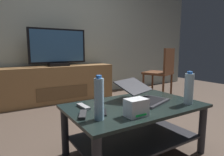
# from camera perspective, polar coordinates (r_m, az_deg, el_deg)

# --- Properties ---
(ground_plane) EXTENTS (7.68, 7.68, 0.00)m
(ground_plane) POSITION_cam_1_polar(r_m,az_deg,el_deg) (2.00, 5.87, -17.64)
(ground_plane) COLOR #4C3D33
(back_wall) EXTENTS (6.40, 0.12, 2.80)m
(back_wall) POSITION_cam_1_polar(r_m,az_deg,el_deg) (3.75, -14.92, 16.23)
(back_wall) COLOR #A8B2A8
(back_wall) RESTS_ON ground
(coffee_table) EXTENTS (1.10, 0.67, 0.43)m
(coffee_table) POSITION_cam_1_polar(r_m,az_deg,el_deg) (1.64, 6.76, -12.43)
(coffee_table) COLOR black
(coffee_table) RESTS_ON ground
(media_cabinet) EXTENTS (1.87, 0.44, 0.60)m
(media_cabinet) POSITION_cam_1_polar(r_m,az_deg,el_deg) (3.40, -15.47, -1.59)
(media_cabinet) COLOR olive
(media_cabinet) RESTS_ON ground
(television) EXTENTS (0.94, 0.20, 0.62)m
(television) POSITION_cam_1_polar(r_m,az_deg,el_deg) (3.33, -15.78, 8.53)
(television) COLOR black
(television) RESTS_ON media_cabinet
(dining_chair) EXTENTS (0.57, 0.57, 0.90)m
(dining_chair) POSITION_cam_1_polar(r_m,az_deg,el_deg) (3.53, 14.74, 2.27)
(dining_chair) COLOR #59331E
(dining_chair) RESTS_ON ground
(laptop) EXTENTS (0.43, 0.47, 0.17)m
(laptop) POSITION_cam_1_polar(r_m,az_deg,el_deg) (1.70, 9.17, -5.00)
(laptop) COLOR #333338
(laptop) RESTS_ON coffee_table
(router_box) EXTENTS (0.15, 0.11, 0.12)m
(router_box) POSITION_cam_1_polar(r_m,az_deg,el_deg) (1.32, 7.21, -8.72)
(router_box) COLOR silver
(router_box) RESTS_ON coffee_table
(water_bottle_near) EXTENTS (0.06, 0.06, 0.29)m
(water_bottle_near) POSITION_cam_1_polar(r_m,az_deg,el_deg) (1.23, -3.89, -6.21)
(water_bottle_near) COLOR #99C6E5
(water_bottle_near) RESTS_ON coffee_table
(water_bottle_far) EXTENTS (0.07, 0.07, 0.27)m
(water_bottle_far) POSITION_cam_1_polar(r_m,az_deg,el_deg) (1.70, 21.98, -2.94)
(water_bottle_far) COLOR silver
(water_bottle_far) RESTS_ON coffee_table
(cell_phone) EXTENTS (0.13, 0.16, 0.01)m
(cell_phone) POSITION_cam_1_polar(r_m,az_deg,el_deg) (1.38, -3.17, -10.22)
(cell_phone) COLOR black
(cell_phone) RESTS_ON coffee_table
(tv_remote) EXTENTS (0.11, 0.16, 0.02)m
(tv_remote) POSITION_cam_1_polar(r_m,az_deg,el_deg) (1.34, -8.71, -10.74)
(tv_remote) COLOR #2D2D30
(tv_remote) RESTS_ON coffee_table
(soundbar_remote) EXTENTS (0.05, 0.16, 0.02)m
(soundbar_remote) POSITION_cam_1_polar(r_m,az_deg,el_deg) (1.51, -8.53, -8.43)
(soundbar_remote) COLOR #99999E
(soundbar_remote) RESTS_ON coffee_table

